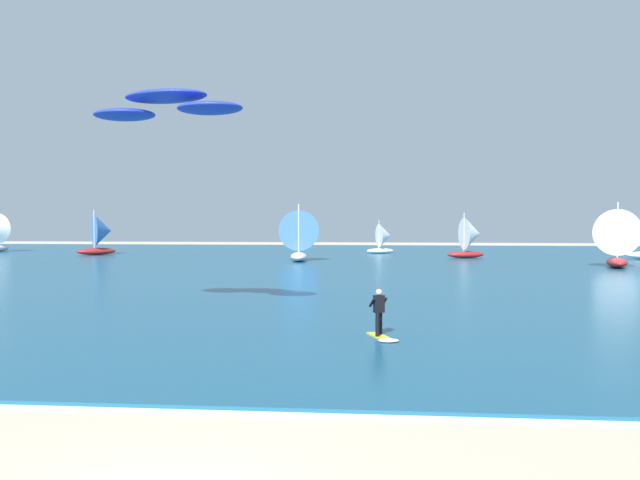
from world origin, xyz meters
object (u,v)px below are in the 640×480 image
Objects in this scene: sailboat_outermost at (299,235)px; sailboat_leading at (616,237)px; sailboat_near_shore at (471,237)px; kitesurfer at (381,320)px; sailboat_heeled_over at (102,234)px; kite at (166,105)px; sailboat_far_right at (384,238)px.

sailboat_outermost is 1.00× the size of sailboat_leading.
sailboat_outermost is 1.16× the size of sailboat_near_shore.
sailboat_outermost is at bearing 168.14° from sailboat_leading.
kitesurfer is 0.42× the size of sailboat_near_shore.
sailboat_outermost is at bearing -20.11° from sailboat_heeled_over.
sailboat_outermost reaches higher than sailboat_near_shore.
sailboat_heeled_over is 54.46m from sailboat_leading.
sailboat_outermost is 18.70m from sailboat_near_shore.
sailboat_near_shore is at bearing 66.97° from kite.
sailboat_leading is at bearing 60.26° from kitesurfer.
sailboat_near_shore is (18.56, 43.68, -6.63)m from kite.
sailboat_leading reaches higher than sailboat_far_right.
kite is at bearing -100.26° from sailboat_far_right.
sailboat_heeled_over is 0.93× the size of sailboat_outermost.
kite reaches higher than sailboat_outermost.
kitesurfer is at bearing -57.42° from sailboat_heeled_over.
sailboat_near_shore is at bearing 131.13° from sailboat_leading.
kitesurfer is 0.51× the size of sailboat_far_right.
sailboat_leading is at bearing -46.27° from sailboat_far_right.
sailboat_outermost reaches higher than kitesurfer.
kite is 1.86× the size of sailboat_far_right.
kitesurfer is at bearing -24.20° from kite.
sailboat_heeled_over reaches higher than kitesurfer.
sailboat_near_shore reaches higher than sailboat_far_right.
kite is at bearing -91.45° from sailboat_outermost.
sailboat_near_shore is (41.77, -2.59, -0.18)m from sailboat_heeled_over.
kite is (-8.92, 4.01, 8.23)m from kitesurfer.
kitesurfer is 42.24m from sailboat_outermost.
sailboat_leading is at bearing -11.86° from sailboat_outermost.
sailboat_heeled_over is 41.85m from sailboat_near_shore.
kite is 1.33× the size of sailboat_leading.
sailboat_near_shore is 0.86× the size of sailboat_leading.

